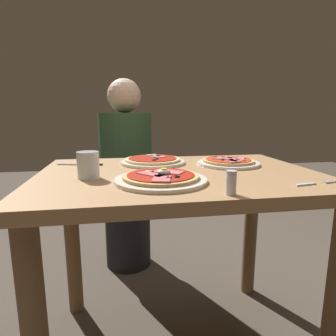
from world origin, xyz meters
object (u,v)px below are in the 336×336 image
pizza_across_left (228,162)px  diner_person (127,181)px  dining_table (179,207)px  pizza_foreground (161,178)px  fork (312,184)px  water_glass_near (88,167)px  knife (83,164)px  salt_shaker (231,183)px  pizza_across_right (153,161)px

pizza_across_left → diner_person: 0.78m
dining_table → pizza_foreground: (-0.09, -0.15, 0.15)m
diner_person → fork: bearing=119.4°
pizza_across_left → fork: (0.13, -0.37, -0.01)m
water_glass_near → diner_person: size_ratio=0.08×
knife → diner_person: diner_person is taller
pizza_foreground → salt_shaker: salt_shaker is taller
dining_table → pizza_across_left: size_ratio=3.97×
fork → knife: knife is taller
water_glass_near → knife: 0.27m
pizza_across_left → pizza_across_right: (-0.32, 0.09, -0.00)m
knife → pizza_foreground: bearing=-51.0°
dining_table → knife: (-0.37, 0.21, 0.14)m
pizza_foreground → diner_person: 0.90m
pizza_across_right → water_glass_near: 0.35m
water_glass_near → salt_shaker: bearing=-33.6°
pizza_across_left → diner_person: (-0.42, 0.62, -0.21)m
pizza_foreground → salt_shaker: bearing=-46.7°
fork → knife: bearing=148.1°
pizza_across_left → diner_person: bearing=124.4°
water_glass_near → diner_person: 0.83m
pizza_across_left → water_glass_near: bearing=-163.6°
pizza_across_right → fork: pizza_across_right is taller
pizza_across_left → knife: (-0.61, 0.10, -0.01)m
water_glass_near → salt_shaker: (0.40, -0.27, -0.01)m
diner_person → pizza_across_right: bearing=101.4°
pizza_across_left → water_glass_near: size_ratio=2.87×
salt_shaker → diner_person: bearing=104.0°
water_glass_near → diner_person: (0.14, 0.78, -0.24)m
dining_table → salt_shaker: (0.08, -0.32, 0.17)m
pizza_foreground → fork: pizza_foreground is taller
pizza_across_left → salt_shaker: size_ratio=3.91×
pizza_across_right → salt_shaker: size_ratio=4.21×
pizza_across_left → knife: bearing=171.0°
dining_table → diner_person: (-0.18, 0.72, -0.06)m
pizza_across_left → water_glass_near: 0.59m
diner_person → dining_table: bearing=104.3°
diner_person → water_glass_near: bearing=79.8°
knife → salt_shaker: salt_shaker is taller
water_glass_near → dining_table: bearing=9.8°
dining_table → pizza_across_right: 0.26m
pizza_foreground → pizza_across_left: 0.42m
pizza_across_right → salt_shaker: (0.15, -0.52, 0.02)m
pizza_across_left → water_glass_near: (-0.56, -0.17, 0.03)m
pizza_foreground → pizza_across_right: bearing=87.9°
pizza_foreground → knife: pizza_foreground is taller
fork → pizza_foreground: bearing=166.3°
pizza_across_left → knife: pizza_across_left is taller
pizza_foreground → water_glass_near: 0.25m
knife → diner_person: size_ratio=0.16×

